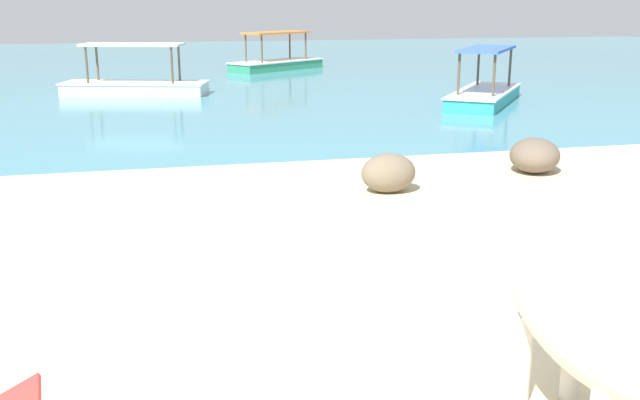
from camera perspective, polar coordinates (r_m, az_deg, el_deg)
water_surface at (r=25.62m, az=-10.55°, el=9.81°), size 60.00×36.00×0.03m
cow at (r=4.07m, az=20.84°, el=-8.91°), size 0.69×1.99×1.12m
shore_rock_large at (r=9.17m, az=5.36°, el=2.12°), size 0.71×0.53×0.50m
shore_rock_medium at (r=10.64m, az=16.40°, el=3.37°), size 1.00×1.06×0.48m
boat_green at (r=25.82m, az=-3.41°, el=10.72°), size 3.66×3.08×1.29m
boat_white at (r=19.57m, az=-14.24°, el=8.80°), size 3.85×2.12×1.29m
boat_teal at (r=17.66m, az=12.71°, el=8.23°), size 3.10×3.64×1.29m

